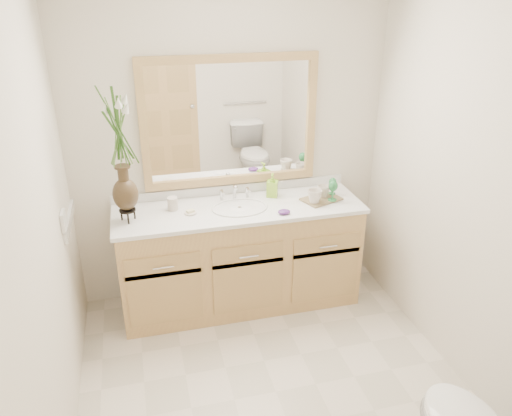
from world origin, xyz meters
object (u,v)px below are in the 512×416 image
object	(u,v)px
flower_vase	(119,142)
tumbler	(173,204)
soap_bottle	(272,186)
tray	(321,199)

from	to	relation	value
flower_vase	tumbler	size ratio (longest dim) A/B	8.76
soap_bottle	flower_vase	bearing A→B (deg)	-148.12
soap_bottle	tray	bearing A→B (deg)	-2.95
flower_vase	soap_bottle	distance (m)	1.21
tumbler	soap_bottle	distance (m)	0.78
flower_vase	tray	world-z (taller)	flower_vase
soap_bottle	tray	world-z (taller)	soap_bottle
tumbler	soap_bottle	world-z (taller)	soap_bottle
tumbler	tray	bearing A→B (deg)	-5.21
flower_vase	tray	size ratio (longest dim) A/B	2.95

